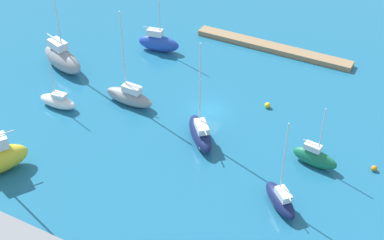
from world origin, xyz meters
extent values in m
plane|color=#1E668C|center=(0.00, 0.00, 0.00)|extent=(160.00, 160.00, 0.00)
cube|color=#997A56|center=(-1.39, -17.55, 0.37)|extent=(22.96, 2.04, 0.75)
ellipsoid|color=gray|center=(9.33, 3.33, 0.97)|extent=(6.60, 2.15, 1.94)
cube|color=silver|center=(8.81, 3.35, 2.36)|extent=(2.39, 1.24, 0.85)
cylinder|color=silver|center=(9.66, 3.32, 7.15)|extent=(0.16, 0.16, 10.41)
cylinder|color=silver|center=(8.43, 3.36, 2.94)|extent=(2.46, 0.20, 0.13)
ellipsoid|color=#141E4C|center=(-13.24, 11.21, 0.84)|extent=(5.01, 4.81, 1.68)
cube|color=silver|center=(-13.55, 11.49, 2.04)|extent=(2.08, 2.03, 0.71)
cylinder|color=silver|center=(-13.05, 11.03, 5.86)|extent=(0.13, 0.13, 8.34)
cylinder|color=silver|center=(-13.86, 11.77, 2.54)|extent=(1.69, 1.57, 0.10)
ellipsoid|color=#19724C|center=(-14.31, 3.71, 0.96)|extent=(5.10, 2.01, 1.93)
cube|color=silver|center=(-13.92, 3.67, 2.27)|extent=(1.87, 1.08, 0.69)
cylinder|color=silver|center=(-14.56, 3.74, 4.70)|extent=(0.12, 0.12, 5.55)
cylinder|color=silver|center=(-13.65, 3.64, 2.77)|extent=(1.82, 0.29, 0.10)
ellipsoid|color=white|center=(16.65, 7.96, 0.80)|extent=(5.05, 1.98, 1.60)
cube|color=silver|center=(16.25, 7.95, 1.85)|extent=(1.84, 1.13, 0.49)
cylinder|color=silver|center=(16.90, 7.98, 4.52)|extent=(0.12, 0.12, 5.84)
cylinder|color=silver|center=(16.01, 7.93, 2.24)|extent=(1.78, 0.18, 0.10)
ellipsoid|color=#2347B2|center=(12.86, -9.76, 1.18)|extent=(6.24, 2.84, 2.37)
cube|color=silver|center=(13.34, -9.68, 2.83)|extent=(2.32, 1.45, 0.93)
cylinder|color=silver|center=(12.57, -9.81, 6.35)|extent=(0.14, 0.14, 7.97)
cylinder|color=silver|center=(13.79, -9.60, 3.45)|extent=(2.47, 0.55, 0.12)
ellipsoid|color=gray|center=(21.71, 0.58, 1.49)|extent=(8.15, 4.95, 2.98)
cube|color=silver|center=(22.29, 0.38, 3.51)|extent=(3.13, 2.37, 1.05)
cylinder|color=silver|center=(21.34, 0.71, 8.30)|extent=(0.19, 0.19, 10.63)
cylinder|color=silver|center=(22.95, 0.16, 4.18)|extent=(3.28, 1.24, 0.15)
ellipsoid|color=#141E4C|center=(-1.70, 5.71, 1.02)|extent=(5.88, 6.30, 2.03)
cube|color=silver|center=(-2.06, 6.11, 2.39)|extent=(2.48, 2.58, 0.72)
cylinder|color=silver|center=(-1.49, 5.47, 7.16)|extent=(0.16, 0.16, 10.26)
cylinder|color=silver|center=(-2.49, 6.61, 2.90)|extent=(2.11, 2.37, 0.13)
sphere|color=orange|center=(-20.20, 1.62, 0.32)|extent=(0.63, 0.63, 0.63)
sphere|color=yellow|center=(-6.03, -3.87, 0.36)|extent=(0.72, 0.72, 0.72)
camera|label=1|loc=(-23.39, 48.71, 38.85)|focal=51.25mm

